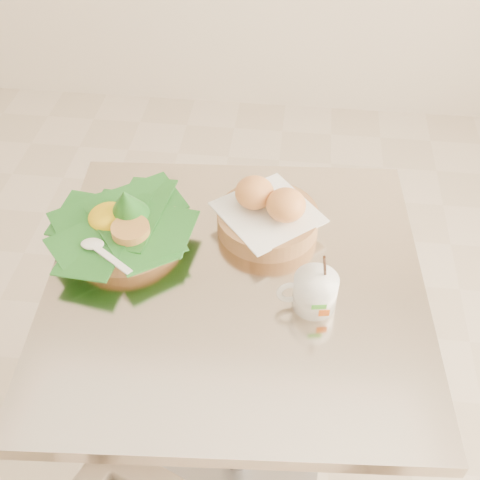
# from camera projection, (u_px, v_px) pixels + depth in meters

# --- Properties ---
(floor) EXTENTS (3.60, 3.60, 0.00)m
(floor) POSITION_uv_depth(u_px,v_px,m) (167.00, 443.00, 1.69)
(floor) COLOR beige
(floor) RESTS_ON ground
(cafe_table) EXTENTS (0.75, 0.75, 0.75)m
(cafe_table) POSITION_uv_depth(u_px,v_px,m) (236.00, 349.00, 1.27)
(cafe_table) COLOR gray
(cafe_table) RESTS_ON floor
(rice_basket) EXTENTS (0.28, 0.28, 0.14)m
(rice_basket) POSITION_uv_depth(u_px,v_px,m) (123.00, 224.00, 1.18)
(rice_basket) COLOR #A07344
(rice_basket) RESTS_ON cafe_table
(bread_basket) EXTENTS (0.24, 0.24, 0.11)m
(bread_basket) POSITION_uv_depth(u_px,v_px,m) (268.00, 214.00, 1.20)
(bread_basket) COLOR #A07344
(bread_basket) RESTS_ON cafe_table
(coffee_mug) EXTENTS (0.11, 0.08, 0.14)m
(coffee_mug) POSITION_uv_depth(u_px,v_px,m) (314.00, 291.00, 1.05)
(coffee_mug) COLOR white
(coffee_mug) RESTS_ON cafe_table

